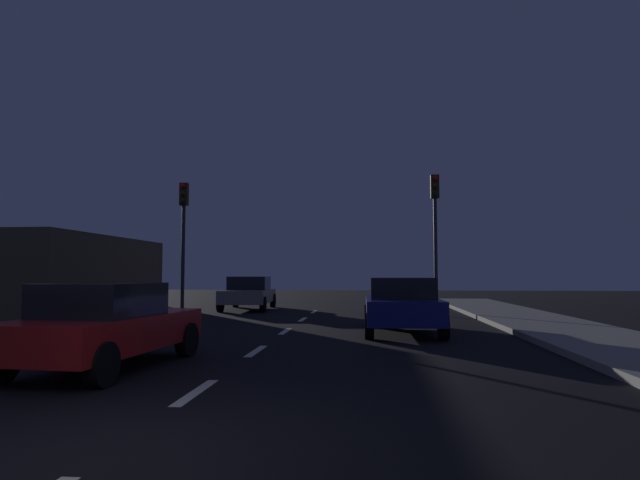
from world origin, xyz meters
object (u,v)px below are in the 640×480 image
(traffic_signal_left, at_px, (183,222))
(car_stopped_ahead, at_px, (401,304))
(traffic_signal_right, at_px, (435,217))
(car_oncoming_far, at_px, (249,293))
(car_adjacent_lane, at_px, (106,325))

(traffic_signal_left, xyz_separation_m, car_stopped_ahead, (8.22, -5.91, -2.87))
(traffic_signal_right, height_order, car_oncoming_far, traffic_signal_right)
(car_stopped_ahead, height_order, car_oncoming_far, car_stopped_ahead)
(traffic_signal_right, relative_size, car_oncoming_far, 1.20)
(traffic_signal_left, height_order, traffic_signal_right, traffic_signal_right)
(traffic_signal_left, xyz_separation_m, traffic_signal_right, (9.88, 0.00, 0.10))
(traffic_signal_right, xyz_separation_m, car_oncoming_far, (-7.85, 2.80, -2.99))
(traffic_signal_left, bearing_deg, car_adjacent_lane, -76.06)
(traffic_signal_left, relative_size, traffic_signal_right, 0.97)
(car_adjacent_lane, bearing_deg, car_stopped_ahead, 48.81)
(traffic_signal_left, distance_m, traffic_signal_right, 9.88)
(traffic_signal_right, bearing_deg, traffic_signal_left, -180.00)
(car_stopped_ahead, relative_size, car_adjacent_lane, 1.08)
(traffic_signal_right, bearing_deg, car_oncoming_far, 160.36)
(car_stopped_ahead, relative_size, car_oncoming_far, 0.99)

